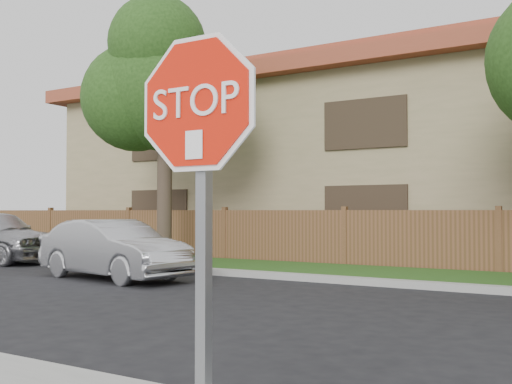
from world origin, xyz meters
The scene contains 6 objects.
far_curb centered at (0.00, 8.15, 0.07)m, with size 70.00×0.30×0.15m, color gray.
grass_strip centered at (0.00, 9.80, 0.06)m, with size 70.00×3.00×0.12m, color #1E4714.
fence centered at (0.00, 11.40, 0.80)m, with size 70.00×0.12×1.60m, color #53371D.
tree_left centered at (-8.98, 9.57, 5.22)m, with size 4.80×3.90×7.78m.
stop_sign centered at (0.58, -1.48, 1.83)m, with size 1.01×0.13×2.55m.
sedan_left centered at (-7.53, 6.14, 0.69)m, with size 1.46×4.18×1.38m, color #B3B4B8.
Camera 1 is at (2.47, -4.01, 1.59)m, focal length 42.00 mm.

